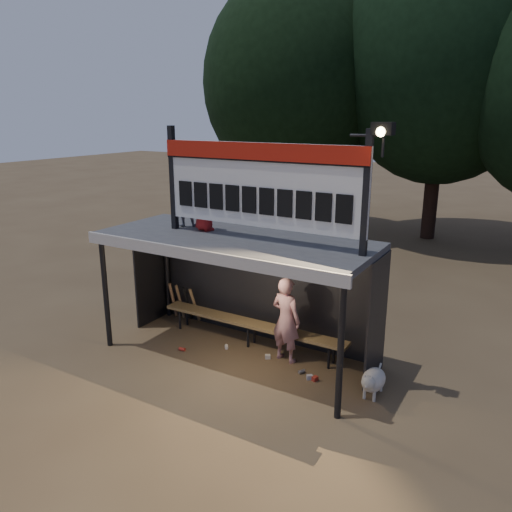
# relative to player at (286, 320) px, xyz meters

# --- Properties ---
(ground) EXTENTS (80.00, 80.00, 0.00)m
(ground) POSITION_rel_player_xyz_m (-0.88, -0.33, -0.81)
(ground) COLOR brown
(ground) RESTS_ON ground
(player) EXTENTS (0.64, 0.48, 1.62)m
(player) POSITION_rel_player_xyz_m (0.00, 0.00, 0.00)
(player) COLOR silver
(player) RESTS_ON ground
(child_a) EXTENTS (0.57, 0.54, 0.93)m
(child_a) POSITION_rel_player_xyz_m (-2.19, -0.05, 1.98)
(child_a) COLOR gray
(child_a) RESTS_ON dugout_shelter
(child_b) EXTENTS (0.56, 0.46, 1.00)m
(child_b) POSITION_rel_player_xyz_m (-1.65, -0.17, 2.01)
(child_b) COLOR #A51919
(child_b) RESTS_ON dugout_shelter
(dugout_shelter) EXTENTS (5.10, 2.08, 2.32)m
(dugout_shelter) POSITION_rel_player_xyz_m (-0.88, -0.09, 1.04)
(dugout_shelter) COLOR #414143
(dugout_shelter) RESTS_ON ground
(scoreboard_assembly) EXTENTS (4.10, 0.27, 1.99)m
(scoreboard_assembly) POSITION_rel_player_xyz_m (-0.32, -0.34, 2.52)
(scoreboard_assembly) COLOR black
(scoreboard_assembly) RESTS_ON dugout_shelter
(bench) EXTENTS (4.00, 0.35, 0.48)m
(bench) POSITION_rel_player_xyz_m (-0.88, 0.22, -0.38)
(bench) COLOR olive
(bench) RESTS_ON ground
(tree_left) EXTENTS (6.46, 6.46, 9.27)m
(tree_left) POSITION_rel_player_xyz_m (-4.88, 9.67, 4.71)
(tree_left) COLOR black
(tree_left) RESTS_ON ground
(tree_mid) EXTENTS (7.22, 7.22, 10.36)m
(tree_mid) POSITION_rel_player_xyz_m (0.12, 11.17, 5.36)
(tree_mid) COLOR black
(tree_mid) RESTS_ON ground
(dog) EXTENTS (0.36, 0.81, 0.49)m
(dog) POSITION_rel_player_xyz_m (1.78, -0.38, -0.53)
(dog) COLOR beige
(dog) RESTS_ON ground
(bats) EXTENTS (0.67, 0.35, 0.84)m
(bats) POSITION_rel_player_xyz_m (-2.78, 0.49, -0.38)
(bats) COLOR #946945
(bats) RESTS_ON ground
(litter) EXTENTS (2.79, 0.67, 0.08)m
(litter) POSITION_rel_player_xyz_m (-0.22, -0.36, -0.77)
(litter) COLOR #A3291B
(litter) RESTS_ON ground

